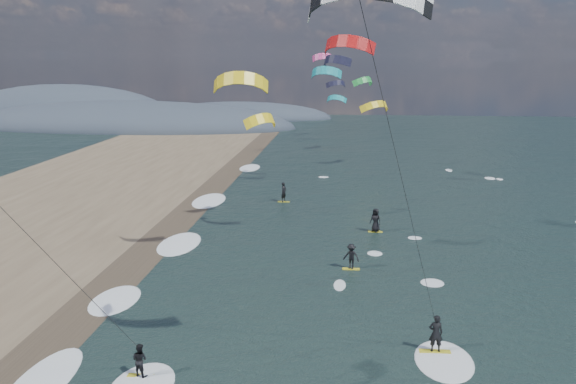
{
  "coord_description": "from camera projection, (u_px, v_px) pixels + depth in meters",
  "views": [
    {
      "loc": [
        1.85,
        -17.51,
        13.34
      ],
      "look_at": [
        -1.0,
        12.0,
        7.0
      ],
      "focal_mm": 40.0,
      "sensor_mm": 36.0,
      "label": 1
    }
  ],
  "objects": [
    {
      "name": "kitesurfer_near_b",
      "position": [
        29.0,
        248.0,
        21.92
      ],
      "size": [
        6.68,
        8.99,
        11.62
      ],
      "color": "gold",
      "rests_on": "ground"
    },
    {
      "name": "kitesurfer_near_a",
      "position": [
        377.0,
        75.0,
        22.19
      ],
      "size": [
        7.94,
        8.9,
        16.53
      ],
      "color": "gold",
      "rests_on": "ground"
    },
    {
      "name": "bg_kite_field",
      "position": [
        337.0,
        81.0,
        70.42
      ],
      "size": [
        13.75,
        69.5,
        8.57
      ],
      "color": "black",
      "rests_on": "ground"
    },
    {
      "name": "wet_sand_strip",
      "position": [
        57.0,
        338.0,
        30.86
      ],
      "size": [
        3.0,
        240.0,
        0.0
      ],
      "primitive_type": "cube",
      "color": "#382D23",
      "rests_on": "ground"
    },
    {
      "name": "coastal_hills",
      "position": [
        117.0,
        123.0,
        129.2
      ],
      "size": [
        80.0,
        41.0,
        15.0
      ],
      "color": "#3D4756",
      "rests_on": "ground"
    },
    {
      "name": "far_kitesurfers",
      "position": [
        343.0,
        226.0,
        47.68
      ],
      "size": [
        9.18,
        19.45,
        1.85
      ],
      "color": "gold",
      "rests_on": "ground"
    },
    {
      "name": "shoreline_surf",
      "position": [
        116.0,
        302.0,
        35.37
      ],
      "size": [
        2.4,
        79.4,
        0.11
      ],
      "color": "white",
      "rests_on": "ground"
    }
  ]
}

